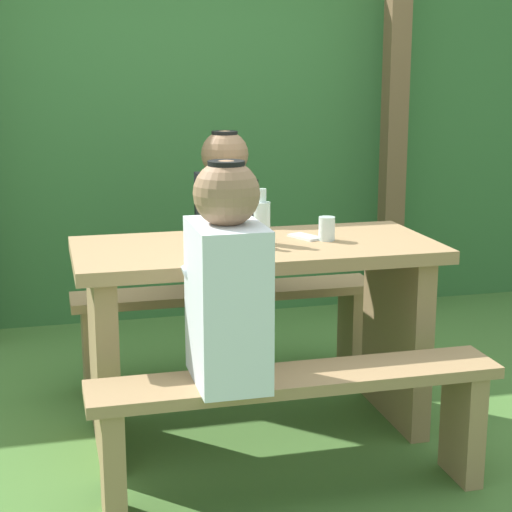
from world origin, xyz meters
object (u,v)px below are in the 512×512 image
Objects in this scene: bench_far at (226,315)px; bottle_right at (262,221)px; person_black_coat at (225,217)px; cell_phone at (305,237)px; drinking_glass at (327,229)px; picnic_table at (256,307)px; person_white_shirt at (227,282)px; bottle_left at (234,222)px; bench_near at (297,410)px.

bench_far is 6.55× the size of bottle_right.
person_black_coat is 5.14× the size of cell_phone.
drinking_glass reaches higher than bench_far.
cell_phone reaches higher than picnic_table.
person_white_shirt is at bearing -102.00° from bench_far.
bench_far is at bearing 116.64° from drinking_glass.
bottle_left is at bearing 178.08° from drinking_glass.
person_white_shirt is 0.62m from bottle_right.
bench_far is 1.95× the size of person_white_shirt.
person_white_shirt is (-0.24, 0.00, 0.46)m from bench_near.
picnic_table is at bearing -89.96° from person_black_coat.
bottle_left is 1.51× the size of cell_phone.
person_black_coat is at bearing -95.97° from bench_far.
bench_far is 0.72m from cell_phone.
bottle_right is at bearing -87.60° from bench_far.
person_white_shirt and person_black_coat have the same top height.
cell_phone is (0.22, -0.51, 0.46)m from bench_far.
cell_phone is at bearing 70.61° from bench_near.
person_white_shirt is at bearing -105.20° from bottle_left.
bottle_right is (-0.26, 0.01, 0.04)m from drinking_glass.
person_white_shirt is at bearing 179.20° from bench_near.
bench_near is at bearing -0.80° from person_white_shirt.
person_white_shirt is 0.76m from cell_phone.
picnic_table is 0.60m from bench_near.
bottle_right reaches higher than drinking_glass.
bench_far is 14.91× the size of drinking_glass.
person_black_coat reaches higher than bottle_right.
person_white_shirt reaches higher than bottle_left.
picnic_table is 1.95× the size of person_black_coat.
bottle_right is (0.02, -0.56, 0.55)m from bench_far.
cell_phone is (0.22, 0.61, 0.46)m from bench_near.
person_white_shirt is at bearing -150.98° from cell_phone.
person_black_coat reaches higher than picnic_table.
picnic_table reaches higher than bench_near.
person_white_shirt is 7.66× the size of drinking_glass.
bottle_right is at bearing -1.46° from picnic_table.
drinking_glass is 0.10m from cell_phone.
person_black_coat reaches higher than drinking_glass.
person_white_shirt reaches higher than drinking_glass.
drinking_glass is 0.44× the size of bottle_right.
bottle_left is (0.15, 0.56, 0.08)m from person_white_shirt.
picnic_table is 14.91× the size of drinking_glass.
person_black_coat is at bearing 77.98° from person_white_shirt.
drinking_glass is (0.29, -0.01, 0.30)m from picnic_table.
person_white_shirt reaches higher than bottle_right.
picnic_table is 0.60m from bench_far.
person_black_coat is at bearing 116.81° from drinking_glass.
bench_near is at bearing -90.00° from bench_far.
picnic_table is 0.41m from drinking_glass.
picnic_table is at bearing -2.97° from bottle_left.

